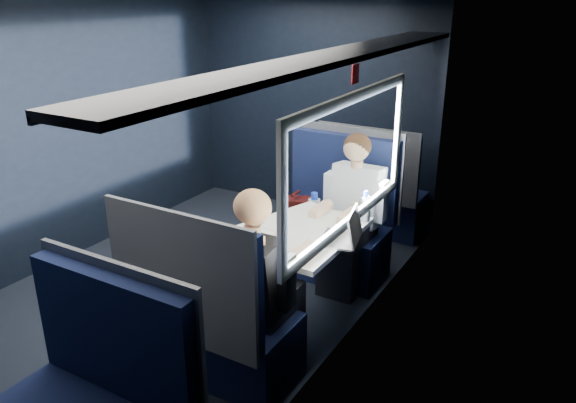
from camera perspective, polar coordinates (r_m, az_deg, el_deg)
The scene contains 12 objects.
ground at distance 4.91m, azimuth -9.22°, elevation -8.53°, with size 2.80×4.20×0.01m, color black.
room_shell at distance 4.37m, azimuth -10.12°, elevation 8.57°, with size 3.00×4.40×2.40m.
table at distance 4.08m, azimuth 1.61°, elevation -4.09°, with size 0.62×1.00×0.74m.
seat_bay_near at distance 4.97m, azimuth 4.43°, elevation -2.45°, with size 1.04×0.62×1.26m.
seat_bay_far at distance 3.65m, azimuth -7.76°, elevation -12.06°, with size 1.04×0.62×1.26m.
seat_row_front at distance 5.76m, azimuth 8.56°, elevation 0.64°, with size 1.04×0.51×1.16m.
man at distance 4.61m, azimuth 6.52°, elevation -0.43°, with size 0.53×0.56×1.32m.
woman at distance 3.48m, azimuth -3.02°, elevation -7.65°, with size 0.53×0.56×1.32m.
papers at distance 4.13m, azimuth 0.80°, elevation -2.54°, with size 0.60×0.87×0.01m, color white.
laptop at distance 3.89m, azimuth 5.95°, elevation -3.22°, with size 0.31×0.37×0.24m.
bottle_small at distance 4.23m, azimuth 7.81°, elevation -0.65°, with size 0.07×0.07×0.24m.
cup at distance 4.29m, azimuth 7.95°, elevation -1.32°, with size 0.06×0.06×0.08m, color white.
Camera 1 is at (2.79, -3.25, 2.40)m, focal length 35.00 mm.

